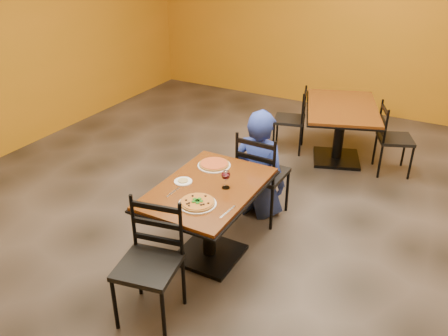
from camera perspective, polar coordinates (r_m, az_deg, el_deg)
The scene contains 18 objects.
floor at distance 4.77m, azimuth 1.23°, elevation -7.46°, with size 7.00×8.00×0.01m, color black.
wall_back at distance 7.78m, azimuth 15.74°, elevation 17.51°, with size 7.00×0.01×3.00m, color #C37715.
table_main at distance 4.10m, azimuth -1.92°, elevation -4.63°, with size 0.83×1.23×0.75m.
table_second at distance 6.08m, azimuth 14.18°, elevation 5.73°, with size 1.26×1.52×0.75m.
chair_main_near at distance 3.58m, azimuth -9.35°, elevation -11.97°, with size 0.44×0.44×0.97m, color black, non-canonical shape.
chair_main_far at distance 4.76m, azimuth 4.81°, elevation -0.72°, with size 0.44×0.44×0.98m, color black, non-canonical shape.
chair_second_left at distance 6.31m, azimuth 8.04°, elevation 5.90°, with size 0.39×0.39×0.87m, color black, non-canonical shape.
chair_second_right at distance 6.01m, azimuth 20.33°, elevation 3.32°, with size 0.40×0.40×0.88m, color black, non-canonical shape.
diner at distance 4.80m, azimuth 4.44°, elevation 0.73°, with size 0.58×0.38×1.15m, color #1C329C.
plate_main at distance 3.75m, azimuth -3.29°, elevation -4.43°, with size 0.31×0.31×0.01m, color white.
pizza_main at distance 3.75m, azimuth -3.30°, elevation -4.22°, with size 0.28×0.28×0.02m, color maroon.
plate_far at distance 4.33m, azimuth -1.23°, elevation 0.32°, with size 0.31×0.31×0.01m, color white.
pizza_far at distance 4.33m, azimuth -1.23°, elevation 0.51°, with size 0.28×0.28×0.02m, color orange.
side_plate at distance 4.08m, azimuth -5.05°, elevation -1.66°, with size 0.16×0.16×0.01m, color white.
dip at distance 4.08m, azimuth -5.06°, elevation -1.55°, with size 0.09×0.09×0.01m, color tan.
wine_glass at distance 3.94m, azimuth 0.22°, elevation -1.30°, with size 0.08×0.08×0.18m, color white, non-canonical shape.
fork at distance 3.93m, azimuth -6.30°, elevation -2.98°, with size 0.01×0.19×0.00m, color silver.
knife at distance 3.65m, azimuth 0.47°, elevation -5.41°, with size 0.01×0.21×0.00m, color silver.
Camera 1 is at (1.78, -3.48, 2.75)m, focal length 37.15 mm.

